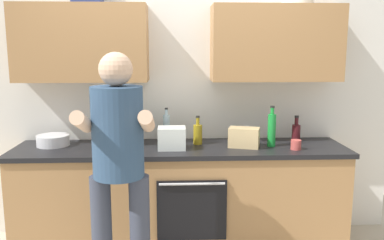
{
  "coord_description": "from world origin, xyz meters",
  "views": [
    {
      "loc": [
        -0.06,
        -3.38,
        1.72
      ],
      "look_at": [
        0.09,
        -0.1,
        1.15
      ],
      "focal_mm": 37.91,
      "sensor_mm": 36.0,
      "label": 1
    }
  ],
  "objects_px": {
    "bottle_wine": "(296,132)",
    "bottle_oil": "(198,134)",
    "person_standing": "(118,158)",
    "bottle_water": "(167,128)",
    "grocery_bag_bread": "(244,137)",
    "cup_ceramic": "(296,145)",
    "potted_herb": "(135,131)",
    "mixing_bowl": "(53,140)",
    "grocery_bag_produce": "(172,138)",
    "bottle_vinegar": "(102,139)",
    "bottle_soda": "(272,129)"
  },
  "relations": [
    {
      "from": "bottle_wine",
      "to": "bottle_oil",
      "type": "relative_size",
      "value": 0.93
    },
    {
      "from": "person_standing",
      "to": "bottle_water",
      "type": "height_order",
      "value": "person_standing"
    },
    {
      "from": "bottle_wine",
      "to": "bottle_water",
      "type": "xyz_separation_m",
      "value": [
        -1.17,
        0.03,
        0.04
      ]
    },
    {
      "from": "bottle_oil",
      "to": "grocery_bag_bread",
      "type": "relative_size",
      "value": 0.99
    },
    {
      "from": "cup_ceramic",
      "to": "grocery_bag_bread",
      "type": "xyz_separation_m",
      "value": [
        -0.42,
        0.11,
        0.04
      ]
    },
    {
      "from": "potted_herb",
      "to": "mixing_bowl",
      "type": "bearing_deg",
      "value": 179.72
    },
    {
      "from": "mixing_bowl",
      "to": "grocery_bag_produce",
      "type": "relative_size",
      "value": 1.21
    },
    {
      "from": "bottle_water",
      "to": "cup_ceramic",
      "type": "height_order",
      "value": "bottle_water"
    },
    {
      "from": "bottle_vinegar",
      "to": "mixing_bowl",
      "type": "relative_size",
      "value": 1.0
    },
    {
      "from": "bottle_wine",
      "to": "potted_herb",
      "type": "relative_size",
      "value": 0.95
    },
    {
      "from": "grocery_bag_bread",
      "to": "grocery_bag_produce",
      "type": "xyz_separation_m",
      "value": [
        -0.61,
        -0.04,
        0.01
      ]
    },
    {
      "from": "bottle_wine",
      "to": "mixing_bowl",
      "type": "bearing_deg",
      "value": -177.99
    },
    {
      "from": "person_standing",
      "to": "cup_ceramic",
      "type": "height_order",
      "value": "person_standing"
    },
    {
      "from": "person_standing",
      "to": "grocery_bag_produce",
      "type": "bearing_deg",
      "value": 63.04
    },
    {
      "from": "bottle_water",
      "to": "mixing_bowl",
      "type": "relative_size",
      "value": 1.11
    },
    {
      "from": "bottle_vinegar",
      "to": "bottle_oil",
      "type": "xyz_separation_m",
      "value": [
        0.79,
        0.25,
        -0.02
      ]
    },
    {
      "from": "bottle_water",
      "to": "mixing_bowl",
      "type": "bearing_deg",
      "value": -173.99
    },
    {
      "from": "bottle_oil",
      "to": "potted_herb",
      "type": "xyz_separation_m",
      "value": [
        -0.55,
        -0.0,
        0.03
      ]
    },
    {
      "from": "person_standing",
      "to": "grocery_bag_produce",
      "type": "xyz_separation_m",
      "value": [
        0.35,
        0.69,
        -0.02
      ]
    },
    {
      "from": "potted_herb",
      "to": "grocery_bag_produce",
      "type": "distance_m",
      "value": 0.36
    },
    {
      "from": "mixing_bowl",
      "to": "grocery_bag_bread",
      "type": "distance_m",
      "value": 1.65
    },
    {
      "from": "mixing_bowl",
      "to": "bottle_vinegar",
      "type": "bearing_deg",
      "value": -28.44
    },
    {
      "from": "grocery_bag_bread",
      "to": "grocery_bag_produce",
      "type": "bearing_deg",
      "value": -176.57
    },
    {
      "from": "bottle_oil",
      "to": "potted_herb",
      "type": "distance_m",
      "value": 0.55
    },
    {
      "from": "bottle_water",
      "to": "potted_herb",
      "type": "bearing_deg",
      "value": -158.42
    },
    {
      "from": "mixing_bowl",
      "to": "person_standing",
      "type": "bearing_deg",
      "value": -51.58
    },
    {
      "from": "grocery_bag_bread",
      "to": "grocery_bag_produce",
      "type": "distance_m",
      "value": 0.62
    },
    {
      "from": "bottle_water",
      "to": "potted_herb",
      "type": "height_order",
      "value": "bottle_water"
    },
    {
      "from": "grocery_bag_bread",
      "to": "bottle_vinegar",
      "type": "bearing_deg",
      "value": -173.99
    },
    {
      "from": "bottle_soda",
      "to": "mixing_bowl",
      "type": "xyz_separation_m",
      "value": [
        -1.88,
        0.11,
        -0.1
      ]
    },
    {
      "from": "person_standing",
      "to": "bottle_water",
      "type": "xyz_separation_m",
      "value": [
        0.3,
        0.96,
        0.02
      ]
    },
    {
      "from": "bottle_water",
      "to": "grocery_bag_produce",
      "type": "distance_m",
      "value": 0.28
    },
    {
      "from": "person_standing",
      "to": "potted_herb",
      "type": "bearing_deg",
      "value": 87.8
    },
    {
      "from": "cup_ceramic",
      "to": "mixing_bowl",
      "type": "distance_m",
      "value": 2.08
    },
    {
      "from": "potted_herb",
      "to": "cup_ceramic",
      "type": "bearing_deg",
      "value": -9.67
    },
    {
      "from": "bottle_wine",
      "to": "cup_ceramic",
      "type": "bearing_deg",
      "value": -106.67
    },
    {
      "from": "bottle_wine",
      "to": "bottle_water",
      "type": "relative_size",
      "value": 0.76
    },
    {
      "from": "bottle_vinegar",
      "to": "bottle_water",
      "type": "height_order",
      "value": "bottle_water"
    },
    {
      "from": "bottle_soda",
      "to": "bottle_vinegar",
      "type": "height_order",
      "value": "bottle_soda"
    },
    {
      "from": "cup_ceramic",
      "to": "potted_herb",
      "type": "relative_size",
      "value": 0.35
    },
    {
      "from": "person_standing",
      "to": "bottle_oil",
      "type": "relative_size",
      "value": 6.79
    },
    {
      "from": "potted_herb",
      "to": "grocery_bag_produce",
      "type": "bearing_deg",
      "value": -26.99
    },
    {
      "from": "person_standing",
      "to": "grocery_bag_bread",
      "type": "distance_m",
      "value": 1.21
    },
    {
      "from": "potted_herb",
      "to": "bottle_vinegar",
      "type": "bearing_deg",
      "value": -134.46
    },
    {
      "from": "grocery_bag_produce",
      "to": "person_standing",
      "type": "bearing_deg",
      "value": -116.96
    },
    {
      "from": "cup_ceramic",
      "to": "potted_herb",
      "type": "xyz_separation_m",
      "value": [
        -1.35,
        0.23,
        0.09
      ]
    },
    {
      "from": "person_standing",
      "to": "grocery_bag_produce",
      "type": "height_order",
      "value": "person_standing"
    },
    {
      "from": "bottle_soda",
      "to": "bottle_water",
      "type": "xyz_separation_m",
      "value": [
        -0.9,
        0.21,
        -0.02
      ]
    },
    {
      "from": "grocery_bag_bread",
      "to": "person_standing",
      "type": "bearing_deg",
      "value": -143.05
    },
    {
      "from": "bottle_oil",
      "to": "mixing_bowl",
      "type": "relative_size",
      "value": 0.91
    }
  ]
}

